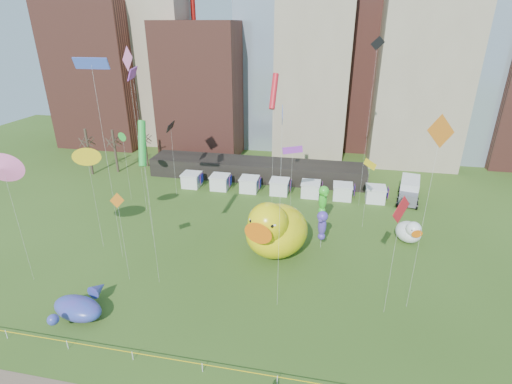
% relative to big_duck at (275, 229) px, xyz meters
% --- Properties ---
extents(ground, '(160.00, 160.00, 0.00)m').
position_rel_big_duck_xyz_m(ground, '(-2.98, -17.97, -3.48)').
color(ground, '#314C17').
rests_on(ground, ground).
extents(skyline, '(101.00, 23.00, 68.00)m').
position_rel_big_duck_xyz_m(skyline, '(-0.73, 43.09, 17.96)').
color(skyline, brown).
rests_on(skyline, ground).
extents(pavilion, '(38.00, 6.00, 3.20)m').
position_rel_big_duck_xyz_m(pavilion, '(-6.98, 24.03, -1.88)').
color(pavilion, black).
rests_on(pavilion, ground).
extents(vendor_tents, '(33.24, 2.80, 2.40)m').
position_rel_big_duck_xyz_m(vendor_tents, '(-1.96, 18.03, -2.38)').
color(vendor_tents, white).
rests_on(vendor_tents, ground).
extents(bare_trees, '(8.44, 6.44, 8.50)m').
position_rel_big_duck_xyz_m(bare_trees, '(-33.15, 22.57, 0.53)').
color(bare_trees, '#382B21').
rests_on(bare_trees, ground).
extents(caution_tape, '(50.00, 0.06, 0.90)m').
position_rel_big_duck_xyz_m(caution_tape, '(-2.98, -17.97, -2.80)').
color(caution_tape, white).
rests_on(caution_tape, ground).
extents(big_duck, '(9.10, 10.68, 7.59)m').
position_rel_big_duck_xyz_m(big_duck, '(0.00, 0.00, 0.00)').
color(big_duck, yellow).
rests_on(big_duck, ground).
extents(small_duck, '(3.84, 4.54, 3.23)m').
position_rel_big_duck_xyz_m(small_duck, '(16.19, 6.24, -2.00)').
color(small_duck, white).
rests_on(small_duck, ground).
extents(seahorse_green, '(1.64, 1.88, 6.49)m').
position_rel_big_duck_xyz_m(seahorse_green, '(5.18, 6.89, 1.37)').
color(seahorse_green, silver).
rests_on(seahorse_green, ground).
extents(seahorse_purple, '(1.57, 1.82, 5.05)m').
position_rel_big_duck_xyz_m(seahorse_purple, '(5.37, 2.55, -0.04)').
color(seahorse_purple, silver).
rests_on(seahorse_purple, ground).
extents(whale_inflatable, '(5.61, 6.68, 2.29)m').
position_rel_big_duck_xyz_m(whale_inflatable, '(-16.39, -14.09, -2.44)').
color(whale_inflatable, '#513A9E').
rests_on(whale_inflatable, ground).
extents(box_truck, '(4.08, 7.71, 3.12)m').
position_rel_big_duck_xyz_m(box_truck, '(18.24, 19.94, -1.88)').
color(box_truck, silver).
rests_on(box_truck, ground).
extents(kite_0, '(1.60, 1.97, 12.23)m').
position_rel_big_duck_xyz_m(kite_0, '(11.89, -7.92, 7.33)').
color(kite_0, silver).
rests_on(kite_0, ground).
extents(kite_1, '(2.90, 0.61, 14.31)m').
position_rel_big_duck_xyz_m(kite_1, '(-24.75, -10.12, 9.38)').
color(kite_1, silver).
rests_on(kite_1, ground).
extents(kite_2, '(1.81, 0.08, 24.02)m').
position_rel_big_duck_xyz_m(kite_2, '(10.51, 15.98, 18.37)').
color(kite_2, silver).
rests_on(kite_2, ground).
extents(kite_3, '(1.24, 0.73, 10.84)m').
position_rel_big_duck_xyz_m(kite_3, '(-24.49, 11.04, 6.65)').
color(kite_3, silver).
rests_on(kite_3, ground).
extents(kite_4, '(2.07, 0.98, 12.81)m').
position_rel_big_duck_xyz_m(kite_4, '(-21.14, -2.43, 8.25)').
color(kite_4, silver).
rests_on(kite_4, ground).
extents(kite_5, '(3.62, 0.56, 22.48)m').
position_rel_big_duck_xyz_m(kite_5, '(-17.59, -4.10, 18.32)').
color(kite_5, silver).
rests_on(kite_5, ground).
extents(kite_6, '(2.46, 1.43, 18.98)m').
position_rel_big_duck_xyz_m(kite_6, '(14.13, -6.71, 13.76)').
color(kite_6, silver).
rests_on(kite_6, ground).
extents(kite_7, '(1.65, 3.90, 21.01)m').
position_rel_big_duck_xyz_m(kite_7, '(-16.38, 1.44, 16.84)').
color(kite_7, silver).
rests_on(kite_7, ground).
extents(kite_8, '(0.95, 2.61, 19.83)m').
position_rel_big_duck_xyz_m(kite_8, '(-1.88, 9.53, 14.16)').
color(kite_8, silver).
rests_on(kite_8, ground).
extents(kite_9, '(2.43, 1.89, 22.92)m').
position_rel_big_duck_xyz_m(kite_9, '(-20.17, 7.53, 17.50)').
color(kite_9, silver).
rests_on(kite_9, ground).
extents(kite_10, '(0.97, 3.58, 11.71)m').
position_rel_big_duck_xyz_m(kite_10, '(-18.33, 14.47, 7.65)').
color(kite_10, silver).
rests_on(kite_10, ground).
extents(kite_11, '(1.31, 2.49, 17.43)m').
position_rel_big_duck_xyz_m(kite_11, '(-11.28, -7.81, 11.90)').
color(kite_11, silver).
rests_on(kite_11, ground).
extents(kite_12, '(1.43, 2.49, 9.46)m').
position_rel_big_duck_xyz_m(kite_12, '(10.70, 9.07, 5.54)').
color(kite_12, silver).
rests_on(kite_12, ground).
extents(kite_13, '(0.26, 1.57, 19.61)m').
position_rel_big_duck_xyz_m(kite_13, '(1.66, -8.88, 14.24)').
color(kite_13, silver).
rests_on(kite_13, ground).
extents(kite_14, '(1.67, 0.14, 10.27)m').
position_rel_big_duck_xyz_m(kite_14, '(-14.64, -7.98, 5.69)').
color(kite_14, silver).
rests_on(kite_14, ground).
extents(kite_15, '(2.54, 1.74, 11.29)m').
position_rel_big_duck_xyz_m(kite_15, '(0.97, 7.35, 7.34)').
color(kite_15, silver).
rests_on(kite_15, ground).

